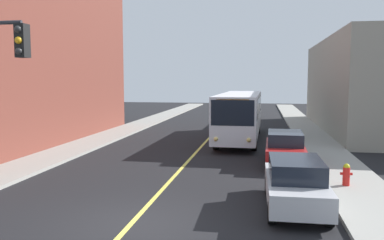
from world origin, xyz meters
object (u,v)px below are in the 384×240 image
at_px(city_bus, 240,114).
at_px(parked_car_red, 285,148).
at_px(parked_car_silver, 295,183).
at_px(fire_hydrant, 346,174).

bearing_deg(city_bus, parked_car_red, -71.72).
bearing_deg(parked_car_red, parked_car_silver, -90.35).
xyz_separation_m(parked_car_silver, parked_car_red, (0.04, 6.71, 0.00)).
bearing_deg(parked_car_red, city_bus, 108.28).
xyz_separation_m(parked_car_silver, fire_hydrant, (2.09, 2.65, -0.26)).
relative_size(city_bus, parked_car_red, 2.75).
distance_m(city_bus, fire_hydrant, 12.87).
xyz_separation_m(city_bus, fire_hydrant, (4.65, -11.94, -1.23)).
distance_m(parked_car_silver, parked_car_red, 6.71).
relative_size(parked_car_silver, fire_hydrant, 5.28).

